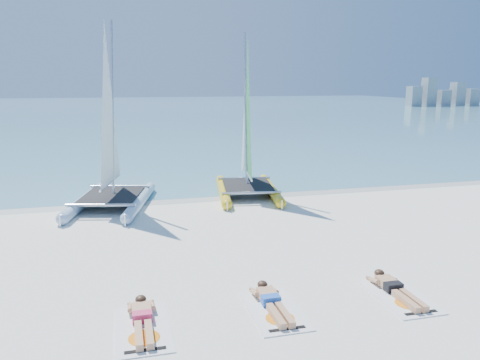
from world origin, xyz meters
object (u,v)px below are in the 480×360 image
at_px(towel_b, 274,310).
at_px(sunbather_b, 271,301).
at_px(catamaran_blue, 110,150).
at_px(towel_a, 143,328).
at_px(towel_c, 399,296).
at_px(catamaran_yellow, 246,142).
at_px(sunbather_c, 394,288).
at_px(sunbather_a, 142,318).

bearing_deg(towel_b, sunbather_b, 90.00).
xyz_separation_m(catamaran_blue, towel_a, (0.65, -9.10, -2.04)).
relative_size(sunbather_b, towel_c, 0.93).
height_order(catamaran_yellow, sunbather_b, catamaran_yellow).
bearing_deg(sunbather_c, catamaran_yellow, 94.03).
distance_m(sunbather_b, sunbather_c, 2.75).
xyz_separation_m(towel_a, sunbather_c, (5.30, 0.20, 0.11)).
relative_size(catamaran_blue, sunbather_b, 3.97).
bearing_deg(towel_a, towel_c, 0.04).
distance_m(catamaran_blue, towel_a, 9.35).
distance_m(towel_a, sunbather_b, 2.57).
distance_m(sunbather_a, sunbather_c, 5.30).
relative_size(catamaran_blue, towel_a, 3.71).
bearing_deg(towel_b, sunbather_c, 2.68).
height_order(catamaran_blue, towel_a, catamaran_blue).
height_order(towel_a, towel_b, same).
distance_m(catamaran_blue, sunbather_a, 9.14).
bearing_deg(catamaran_blue, towel_b, -57.37).
relative_size(towel_a, sunbather_a, 1.07).
distance_m(catamaran_blue, sunbather_c, 10.88).
relative_size(catamaran_yellow, towel_a, 3.55).
bearing_deg(catamaran_yellow, sunbather_a, -106.57).
relative_size(catamaran_yellow, towel_b, 3.55).
xyz_separation_m(sunbather_a, towel_b, (2.55, -0.13, -0.11)).
xyz_separation_m(catamaran_blue, catamaran_yellow, (5.26, 0.85, 0.02)).
distance_m(catamaran_yellow, sunbather_c, 9.97).
bearing_deg(towel_c, sunbather_c, 90.00).
bearing_deg(sunbather_b, catamaran_blue, 109.90).
bearing_deg(towel_b, towel_a, -178.50).
bearing_deg(towel_c, sunbather_a, 177.96).
relative_size(towel_a, towel_c, 1.00).
bearing_deg(towel_c, catamaran_yellow, 93.95).
bearing_deg(catamaran_yellow, catamaran_blue, -162.06).
height_order(catamaran_blue, sunbather_c, catamaran_blue).
bearing_deg(catamaran_yellow, towel_b, -93.04).
height_order(catamaran_blue, catamaran_yellow, catamaran_blue).
height_order(catamaran_blue, towel_c, catamaran_blue).
bearing_deg(sunbather_b, sunbather_c, -1.32).
bearing_deg(sunbather_b, towel_c, -5.31).
relative_size(catamaran_blue, sunbather_a, 3.97).
bearing_deg(sunbather_b, towel_b, -90.00).
bearing_deg(towel_b, towel_c, -1.32).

